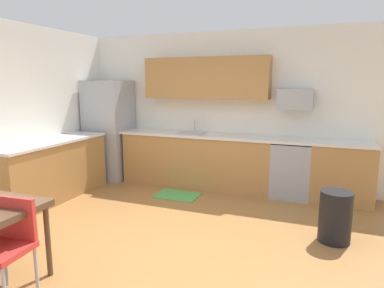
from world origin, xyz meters
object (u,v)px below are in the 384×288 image
oven_range (291,169)px  microwave (295,99)px  trash_bin (335,217)px  chair_near_table (8,241)px  refrigerator (109,130)px

oven_range → microwave: size_ratio=1.69×
microwave → trash_bin: microwave is taller
trash_bin → microwave: bearing=111.9°
microwave → chair_near_table: bearing=-118.2°
microwave → chair_near_table: 4.31m
microwave → chair_near_table: size_ratio=0.64×
microwave → trash_bin: size_ratio=0.90×
chair_near_table → trash_bin: 3.36m
microwave → chair_near_table: (-1.98, -3.68, -1.05)m
refrigerator → microwave: (3.39, 0.18, 0.63)m
refrigerator → chair_near_table: 3.80m
oven_range → trash_bin: oven_range is taller
oven_range → microwave: microwave is taller
chair_near_table → trash_bin: (2.61, 2.11, -0.20)m
chair_near_table → refrigerator: bearing=111.9°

